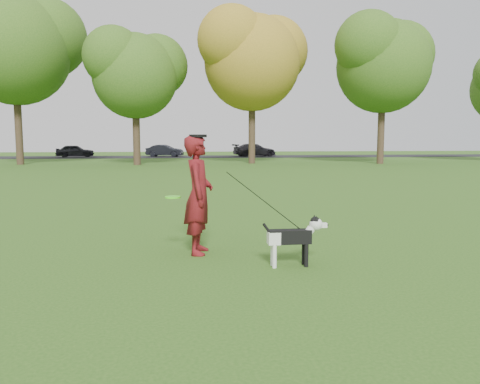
{
  "coord_description": "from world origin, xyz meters",
  "views": [
    {
      "loc": [
        -1.09,
        -6.74,
        1.71
      ],
      "look_at": [
        -0.23,
        -0.03,
        0.95
      ],
      "focal_mm": 35.0,
      "sensor_mm": 36.0,
      "label": 1
    }
  ],
  "objects": [
    {
      "name": "ground",
      "position": [
        0.0,
        0.0,
        0.0
      ],
      "size": [
        120.0,
        120.0,
        0.0
      ],
      "primitive_type": "plane",
      "color": "#285116",
      "rests_on": "ground"
    },
    {
      "name": "road",
      "position": [
        0.0,
        40.0,
        0.01
      ],
      "size": [
        120.0,
        7.0,
        0.02
      ],
      "primitive_type": "cube",
      "color": "black",
      "rests_on": "ground"
    },
    {
      "name": "man",
      "position": [
        -0.83,
        0.21,
        0.89
      ],
      "size": [
        0.52,
        0.7,
        1.78
      ],
      "primitive_type": "imported",
      "rotation": [
        0.0,
        0.0,
        1.42
      ],
      "color": "#58110C",
      "rests_on": "ground"
    },
    {
      "name": "dog",
      "position": [
        0.43,
        -0.68,
        0.42
      ],
      "size": [
        0.91,
        0.18,
        0.69
      ],
      "color": "black",
      "rests_on": "ground"
    },
    {
      "name": "car_left",
      "position": [
        -11.14,
        40.0,
        0.62
      ],
      "size": [
        3.65,
        1.8,
        1.2
      ],
      "primitive_type": "imported",
      "rotation": [
        0.0,
        0.0,
        1.68
      ],
      "color": "black",
      "rests_on": "road"
    },
    {
      "name": "car_mid",
      "position": [
        -2.61,
        40.0,
        0.61
      ],
      "size": [
        3.78,
        2.04,
        1.18
      ],
      "primitive_type": "imported",
      "rotation": [
        0.0,
        0.0,
        1.34
      ],
      "color": "black",
      "rests_on": "road"
    },
    {
      "name": "car_right",
      "position": [
        6.35,
        40.0,
        0.65
      ],
      "size": [
        4.63,
        2.59,
        1.27
      ],
      "primitive_type": "imported",
      "rotation": [
        0.0,
        0.0,
        1.77
      ],
      "color": "#242228",
      "rests_on": "road"
    },
    {
      "name": "man_held_items",
      "position": [
        0.07,
        -0.26,
        0.85
      ],
      "size": [
        1.88,
        1.02,
        1.32
      ],
      "color": "#53FF20",
      "rests_on": "ground"
    },
    {
      "name": "tree_row",
      "position": [
        -1.43,
        26.07,
        7.41
      ],
      "size": [
        51.74,
        8.86,
        12.01
      ],
      "color": "#38281C",
      "rests_on": "ground"
    }
  ]
}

